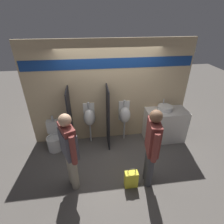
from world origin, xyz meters
TOP-DOWN VIEW (x-y plane):
  - ground_plane at (0.00, 0.00)m, footprint 16.00×16.00m
  - display_wall at (0.00, 0.60)m, footprint 4.18×0.07m
  - sink_counter at (1.50, 0.28)m, footprint 1.08×0.59m
  - sink_basin at (1.45, 0.34)m, footprint 0.39×0.39m
  - cell_phone at (1.17, 0.16)m, footprint 0.07×0.14m
  - divider_near_counter at (-1.04, 0.27)m, footprint 0.03×0.60m
  - divider_mid at (-0.09, 0.27)m, footprint 0.03×0.60m
  - urinal_near_counter at (-0.57, 0.44)m, footprint 0.31×0.29m
  - urinal_far at (0.38, 0.44)m, footprint 0.31×0.29m
  - toilet at (-1.51, 0.28)m, footprint 0.38×0.54m
  - person_in_vest at (-0.96, -0.97)m, footprint 0.38×0.56m
  - person_with_lanyard at (0.59, -1.10)m, footprint 0.26×0.61m
  - shopping_bag at (0.22, -1.17)m, footprint 0.27×0.15m

SIDE VIEW (x-z plane):
  - ground_plane at x=0.00m, z-range 0.00..0.00m
  - shopping_bag at x=0.22m, z-range -0.06..0.45m
  - toilet at x=-1.51m, z-range -0.14..0.74m
  - sink_counter at x=1.50m, z-range 0.00..0.91m
  - urinal_near_counter at x=-0.57m, z-range 0.19..1.37m
  - urinal_far at x=0.38m, z-range 0.19..1.37m
  - divider_near_counter at x=-1.04m, z-range 0.00..1.66m
  - divider_mid at x=-0.09m, z-range 0.00..1.66m
  - cell_phone at x=1.17m, z-range 0.91..0.93m
  - person_with_lanyard at x=0.59m, z-range 0.09..1.84m
  - sink_basin at x=1.45m, z-range 0.84..1.10m
  - person_in_vest at x=-0.96m, z-range 0.14..1.86m
  - display_wall at x=0.00m, z-range 0.01..2.71m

